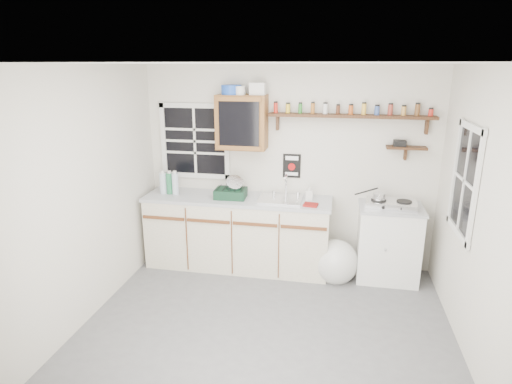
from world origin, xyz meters
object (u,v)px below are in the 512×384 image
main_cabinet (238,232)px  dish_rack (232,191)px  upper_cabinet (242,122)px  right_cabinet (388,243)px  hotplate (391,204)px  spice_shelf (351,115)px

main_cabinet → dish_rack: 0.55m
dish_rack → upper_cabinet: bearing=59.2°
main_cabinet → upper_cabinet: upper_cabinet is taller
right_cabinet → main_cabinet: bearing=-179.2°
dish_rack → hotplate: 1.89m
right_cabinet → upper_cabinet: (-1.80, 0.12, 1.37)m
right_cabinet → spice_shelf: (-0.52, 0.19, 1.48)m
main_cabinet → right_cabinet: main_cabinet is taller
main_cabinet → hotplate: (1.83, 0.01, 0.49)m
spice_shelf → dish_rack: bearing=-170.1°
spice_shelf → dish_rack: spice_shelf is taller
main_cabinet → spice_shelf: 1.99m
main_cabinet → right_cabinet: size_ratio=2.54×
dish_rack → hotplate: size_ratio=0.65×
right_cabinet → dish_rack: bearing=-178.4°
spice_shelf → right_cabinet: bearing=-20.0°
main_cabinet → spice_shelf: size_ratio=1.21×
upper_cabinet → hotplate: size_ratio=1.09×
spice_shelf → hotplate: bearing=-22.3°
upper_cabinet → hotplate: bearing=-4.4°
right_cabinet → upper_cabinet: bearing=176.2°
right_cabinet → hotplate: bearing=-114.4°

